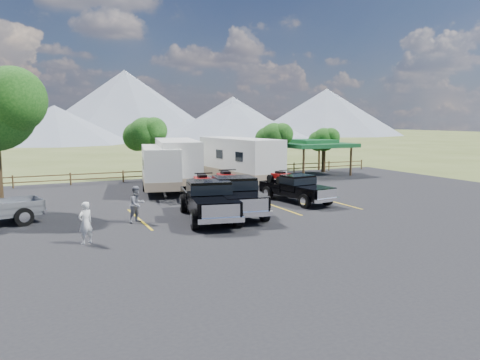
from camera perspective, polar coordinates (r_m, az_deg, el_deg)
name	(u,v)px	position (r m, az deg, el deg)	size (l,w,h in m)	color
ground	(281,225)	(22.85, 4.99, -5.44)	(320.00, 320.00, 0.00)	#455122
asphalt_lot	(253,213)	(25.43, 1.63, -4.05)	(44.00, 34.00, 0.04)	black
stall_lines	(245,209)	(26.31, 0.66, -3.61)	(12.12, 5.50, 0.01)	gold
tree_ne_a	(274,137)	(41.54, 4.15, 5.20)	(3.11, 2.92, 4.76)	#312113
tree_ne_b	(324,140)	(45.58, 10.18, 4.86)	(2.77, 2.59, 4.27)	#312113
tree_north	(145,134)	(39.41, -11.52, 5.47)	(3.46, 3.24, 5.25)	#312113
rail_fence	(194,172)	(40.27, -5.65, 1.01)	(36.12, 0.12, 1.00)	brown
pavilion	(312,144)	(43.64, 8.79, 4.33)	(6.20, 6.20, 3.22)	brown
mountain_range	(38,108)	(125.37, -23.45, 8.09)	(209.00, 71.00, 20.00)	gray
rig_left	(208,198)	(23.80, -3.93, -2.19)	(3.33, 6.92, 2.22)	black
rig_center	(233,194)	(25.04, -0.84, -1.66)	(3.29, 7.01, 2.25)	black
rig_right	(295,187)	(28.79, 6.75, -0.89)	(2.56, 5.80, 1.87)	black
trailer_left	(160,168)	(32.99, -9.70, 1.42)	(3.81, 9.09, 3.15)	silver
trailer_center	(177,163)	(34.11, -7.68, 2.02)	(4.25, 10.30, 3.57)	silver
trailer_right	(240,161)	(35.61, 0.00, 2.35)	(3.61, 10.43, 3.61)	silver
person_a	(85,223)	(20.02, -18.32, -4.98)	(0.63, 0.42, 1.74)	silver
person_b	(137,204)	(23.47, -12.44, -2.90)	(0.88, 0.68, 1.81)	slate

